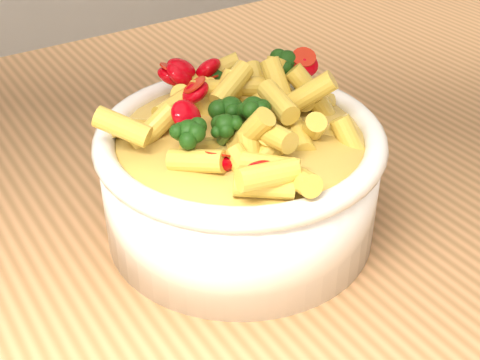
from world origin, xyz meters
TOP-DOWN VIEW (x-y plane):
  - table at (0.00, 0.00)m, footprint 1.20×0.80m
  - serving_bowl at (-0.01, -0.05)m, footprint 0.22×0.22m
  - pasta_salad at (-0.01, -0.05)m, footprint 0.17×0.17m

SIDE VIEW (x-z plane):
  - table at x=0.00m, z-range 0.35..1.25m
  - serving_bowl at x=-0.01m, z-range 0.90..1.00m
  - pasta_salad at x=-0.01m, z-range 0.99..1.03m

